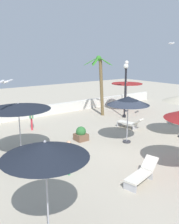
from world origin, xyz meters
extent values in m
plane|color=#B2A893|center=(0.00, 0.00, 0.00)|extent=(56.00, 56.00, 0.00)
cube|color=silver|center=(0.00, 9.16, 0.43)|extent=(25.20, 0.30, 0.87)
cylinder|color=#333338|center=(0.67, 0.45, 0.04)|extent=(0.47, 0.47, 0.08)
cylinder|color=#A5A5AD|center=(0.67, 0.45, 1.15)|extent=(0.05, 0.05, 2.30)
cone|color=black|center=(0.67, 0.45, 2.49)|extent=(2.41, 2.41, 0.48)
sphere|color=#99999E|center=(0.67, 0.45, 2.74)|extent=(0.08, 0.08, 0.08)
cylinder|color=#333338|center=(6.41, 6.21, 0.04)|extent=(0.43, 0.43, 0.08)
cylinder|color=#A5A5AD|center=(6.41, 6.21, 1.26)|extent=(0.05, 0.05, 2.53)
cylinder|color=maroon|center=(6.41, 6.21, 2.51)|extent=(2.71, 2.71, 0.06)
sphere|color=#99999E|center=(6.41, 6.21, 2.58)|extent=(0.08, 0.08, 0.08)
cylinder|color=#333338|center=(-5.03, 2.28, 0.04)|extent=(0.53, 0.53, 0.08)
cylinder|color=#A5A5AD|center=(-5.03, 2.28, 1.24)|extent=(0.05, 0.05, 2.49)
cone|color=black|center=(-5.03, 2.28, 2.57)|extent=(3.14, 3.14, 0.27)
sphere|color=#99999E|center=(-5.03, 2.28, 2.73)|extent=(0.08, 0.08, 0.08)
cylinder|color=#A5A5AD|center=(-6.50, -3.49, 1.21)|extent=(0.05, 0.05, 2.41)
cone|color=black|center=(-6.50, -3.49, 2.58)|extent=(2.39, 2.39, 0.43)
sphere|color=#99999E|center=(-6.50, -3.49, 2.80)|extent=(0.08, 0.08, 0.08)
cylinder|color=brown|center=(3.58, 6.34, 2.37)|extent=(0.58, 0.26, 4.74)
sphere|color=#327F26|center=(3.26, 6.34, 4.73)|extent=(0.42, 0.42, 0.42)
ellipsoid|color=#327F26|center=(3.91, 6.31, 4.49)|extent=(1.18, 0.25, 0.67)
ellipsoid|color=#327F26|center=(3.39, 6.97, 4.49)|extent=(0.43, 1.19, 0.67)
ellipsoid|color=#327F26|center=(2.69, 6.63, 4.49)|extent=(1.13, 0.71, 0.67)
ellipsoid|color=#327F26|center=(2.70, 6.02, 4.49)|extent=(1.12, 0.74, 0.67)
ellipsoid|color=#327F26|center=(3.52, 5.74, 4.49)|extent=(0.65, 1.15, 0.67)
cylinder|color=black|center=(8.25, 8.15, 0.10)|extent=(0.28, 0.28, 0.20)
cylinder|color=black|center=(8.25, 8.15, 2.04)|extent=(0.12, 0.12, 4.07)
cylinder|color=black|center=(8.25, 8.15, 4.07)|extent=(0.22, 0.22, 0.06)
sphere|color=white|center=(8.25, 8.15, 4.26)|extent=(0.38, 0.38, 0.38)
cylinder|color=black|center=(4.70, 4.72, 0.10)|extent=(0.28, 0.28, 0.20)
cylinder|color=black|center=(4.70, 4.72, 1.97)|extent=(0.12, 0.12, 3.93)
cylinder|color=black|center=(4.70, 4.72, 3.93)|extent=(0.22, 0.22, 0.06)
sphere|color=white|center=(4.70, 4.72, 4.13)|extent=(0.40, 0.40, 0.40)
cube|color=#B7B7BC|center=(6.15, 1.38, 0.17)|extent=(0.43, 0.41, 0.35)
cube|color=#33383D|center=(6.60, 0.91, 0.35)|extent=(1.36, 1.39, 0.08)
cube|color=#B7B7BC|center=(-3.01, -3.34, 0.17)|extent=(0.16, 0.55, 0.35)
cube|color=#B7B7BC|center=(-1.74, -3.07, 0.17)|extent=(0.16, 0.55, 0.35)
cube|color=silver|center=(-2.38, -3.20, 0.35)|extent=(1.49, 0.84, 0.08)
cube|color=silver|center=(-1.49, -3.01, 0.60)|extent=(0.66, 0.66, 0.48)
cube|color=#B7B7BC|center=(2.67, 3.18, 0.17)|extent=(0.55, 0.14, 0.35)
cube|color=#B7B7BC|center=(2.92, 1.90, 0.17)|extent=(0.55, 0.14, 0.35)
cube|color=silver|center=(2.79, 2.54, 0.35)|extent=(0.81, 1.48, 0.08)
cube|color=silver|center=(2.96, 1.66, 0.61)|extent=(0.65, 0.67, 0.45)
cylinder|color=#D8333F|center=(-2.80, 6.00, 0.41)|extent=(0.12, 0.12, 0.83)
cylinder|color=#D8333F|center=(-2.75, 6.15, 0.41)|extent=(0.12, 0.12, 0.83)
cube|color=#3F8C59|center=(-2.78, 6.07, 1.12)|extent=(0.35, 0.42, 0.59)
sphere|color=beige|center=(-2.78, 6.07, 1.52)|extent=(0.22, 0.22, 0.22)
cylinder|color=beige|center=(-2.85, 5.85, 1.15)|extent=(0.08, 0.08, 0.53)
cylinder|color=beige|center=(-2.70, 6.30, 1.15)|extent=(0.08, 0.08, 0.53)
cylinder|color=#3F8C59|center=(-4.17, -0.89, 0.38)|extent=(0.12, 0.12, 0.77)
cylinder|color=#3F8C59|center=(-4.07, -0.76, 0.38)|extent=(0.12, 0.12, 0.77)
cube|color=silver|center=(-4.12, -0.83, 1.04)|extent=(0.41, 0.43, 0.54)
sphere|color=tan|center=(-4.12, -0.83, 1.42)|extent=(0.21, 0.21, 0.21)
cylinder|color=tan|center=(-4.27, -1.01, 1.07)|extent=(0.08, 0.08, 0.49)
cylinder|color=tan|center=(-3.97, -0.64, 1.07)|extent=(0.08, 0.08, 0.49)
ellipsoid|color=white|center=(5.02, 0.99, 5.73)|extent=(0.25, 0.34, 0.12)
sphere|color=white|center=(5.09, 0.84, 5.76)|extent=(0.10, 0.10, 0.10)
cube|color=silver|center=(5.25, 1.11, 5.75)|extent=(0.53, 0.36, 0.06)
cube|color=silver|center=(4.78, 0.88, 5.75)|extent=(0.53, 0.35, 0.10)
ellipsoid|color=white|center=(-5.88, 1.44, 3.88)|extent=(0.27, 0.33, 0.12)
sphere|color=white|center=(-5.78, 1.30, 3.91)|extent=(0.10, 0.10, 0.10)
cube|color=silver|center=(-5.65, 1.59, 3.90)|extent=(0.52, 0.40, 0.10)
cube|color=silver|center=(-6.10, 1.30, 3.90)|extent=(0.52, 0.40, 0.16)
cube|color=brown|center=(-1.28, 2.35, 0.20)|extent=(0.70, 0.70, 0.40)
sphere|color=#2D6B33|center=(-1.28, 2.35, 0.55)|extent=(0.60, 0.60, 0.60)
camera|label=1|loc=(-9.19, -9.04, 5.04)|focal=39.05mm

